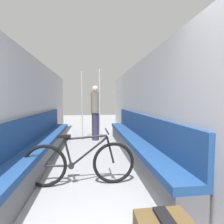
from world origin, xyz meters
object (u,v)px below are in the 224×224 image
bicycle (80,163)px  passenger_standing (95,112)px  bench_seat_row_right (135,143)px  grab_pole_far (99,107)px  grab_pole_near (82,107)px  bench_seat_row_left (43,145)px

bicycle → passenger_standing: bearing=68.2°
bench_seat_row_right → bicycle: (-1.20, -1.26, 0.02)m
bench_seat_row_right → passenger_standing: (-0.86, 1.86, 0.61)m
grab_pole_far → bench_seat_row_right: bearing=-61.3°
bench_seat_row_right → grab_pole_near: (-1.30, 1.90, 0.78)m
bench_seat_row_left → grab_pole_near: 2.19m
bicycle → grab_pole_near: 3.25m
bench_seat_row_right → grab_pole_near: size_ratio=2.11×
bench_seat_row_left → bicycle: 1.54m
bench_seat_row_left → bench_seat_row_right: (2.08, 0.00, 0.00)m
bench_seat_row_right → grab_pole_near: 2.43m
grab_pole_far → passenger_standing: bearing=102.8°
grab_pole_far → bench_seat_row_left: bearing=-134.2°
bench_seat_row_right → passenger_standing: bearing=114.9°
bicycle → grab_pole_far: grab_pole_far is taller
bench_seat_row_right → bicycle: size_ratio=2.80×
grab_pole_near → grab_pole_far: (0.55, -0.53, 0.00)m
passenger_standing → grab_pole_far: bearing=-148.0°
grab_pole_near → passenger_standing: 0.47m
grab_pole_near → passenger_standing: size_ratio=1.26×
grab_pole_far → passenger_standing: grab_pole_far is taller
bench_seat_row_left → grab_pole_near: grab_pole_near is taller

